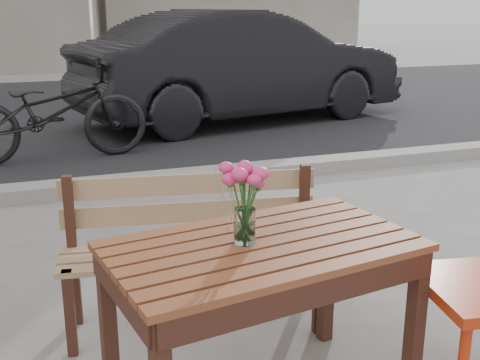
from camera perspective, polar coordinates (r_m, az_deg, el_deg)
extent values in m
cube|color=black|center=(9.00, -16.15, 6.09)|extent=(30.00, 8.00, 0.00)
cube|color=gray|center=(5.10, -13.03, -0.57)|extent=(30.00, 0.25, 0.12)
cube|color=brown|center=(2.18, 2.14, -6.27)|extent=(1.19, 0.81, 0.03)
cube|color=#331811|center=(2.42, 16.22, -13.51)|extent=(0.06, 0.06, 0.65)
cube|color=#331811|center=(2.39, -12.34, -13.69)|extent=(0.06, 0.06, 0.65)
cube|color=#331811|center=(2.79, 8.24, -8.85)|extent=(0.06, 0.06, 0.65)
cube|color=olive|center=(2.83, -4.32, -6.88)|extent=(1.28, 0.54, 0.03)
cube|color=olive|center=(2.93, -4.78, -1.72)|extent=(1.22, 0.23, 0.34)
cube|color=#331811|center=(2.79, -15.84, -12.17)|extent=(0.05, 0.05, 0.41)
cube|color=#331811|center=(2.89, 7.50, -10.64)|extent=(0.05, 0.05, 0.41)
cube|color=#331811|center=(2.97, -15.60, -6.65)|extent=(0.05, 0.05, 0.75)
cube|color=#331811|center=(3.06, 6.05, -5.41)|extent=(0.05, 0.05, 0.75)
cylinder|color=red|center=(2.65, 16.16, -13.20)|extent=(0.04, 0.04, 0.46)
cylinder|color=white|center=(2.15, 0.45, -4.37)|extent=(0.08, 0.08, 0.13)
cylinder|color=#2C6629|center=(2.13, 0.45, -2.74)|extent=(0.05, 0.05, 0.26)
imported|color=black|center=(8.04, 0.19, 10.74)|extent=(4.60, 2.42, 1.44)
imported|color=black|center=(6.21, -17.45, 6.19)|extent=(1.91, 0.78, 0.98)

